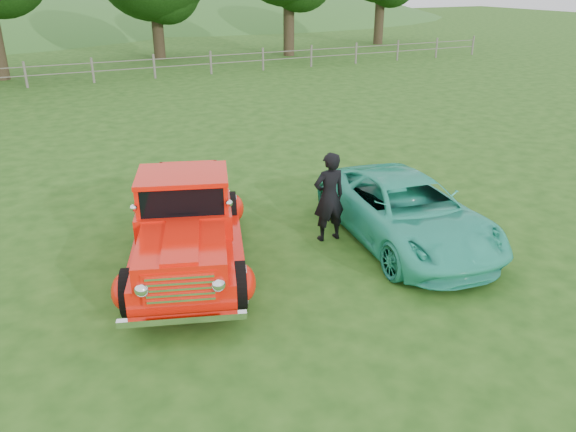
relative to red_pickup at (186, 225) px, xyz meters
name	(u,v)px	position (x,y,z in m)	size (l,w,h in m)	color
ground	(293,296)	(1.22, -1.82, -0.80)	(140.00, 140.00, 0.00)	#1D4512
distant_hills	(6,73)	(-2.86, 57.65, -5.34)	(116.00, 60.00, 18.00)	#2A5D22
fence_line	(93,70)	(1.22, 20.18, -0.19)	(48.00, 0.12, 1.20)	#696459
red_pickup	(186,225)	(0.00, 0.00, 0.00)	(3.30, 5.28, 1.78)	black
teal_sedan	(406,211)	(4.12, -0.89, -0.15)	(2.13, 4.63, 1.29)	#2EB898
man	(329,197)	(2.82, -0.15, 0.10)	(0.65, 0.43, 1.80)	black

